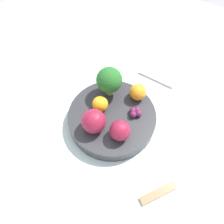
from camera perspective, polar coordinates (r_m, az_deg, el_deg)
ground_plane at (r=0.54m, az=0.00°, el=-3.52°), size 6.00×6.00×0.00m
table_surface at (r=0.53m, az=0.00°, el=-2.99°), size 1.20×1.20×0.02m
bowl at (r=0.51m, az=0.00°, el=-1.56°), size 0.20×0.20×0.03m
broccoli at (r=0.50m, az=-0.72°, el=8.25°), size 0.06×0.06×0.08m
apple_red at (r=0.46m, az=-4.80°, el=-2.42°), size 0.05×0.05×0.05m
apple_green at (r=0.45m, az=2.11°, el=-4.87°), size 0.04×0.04×0.04m
orange_front at (r=0.49m, az=-3.26°, el=1.88°), size 0.04×0.04×0.04m
orange_back at (r=0.51m, az=6.76°, el=5.17°), size 0.04×0.04×0.04m
grape_cluster at (r=0.49m, az=6.14°, el=-0.05°), size 0.03×0.03×0.02m
napkin at (r=0.65m, az=14.18°, el=12.27°), size 0.16×0.11×0.01m
spoon at (r=0.47m, az=12.04°, el=-19.96°), size 0.07×0.06×0.01m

